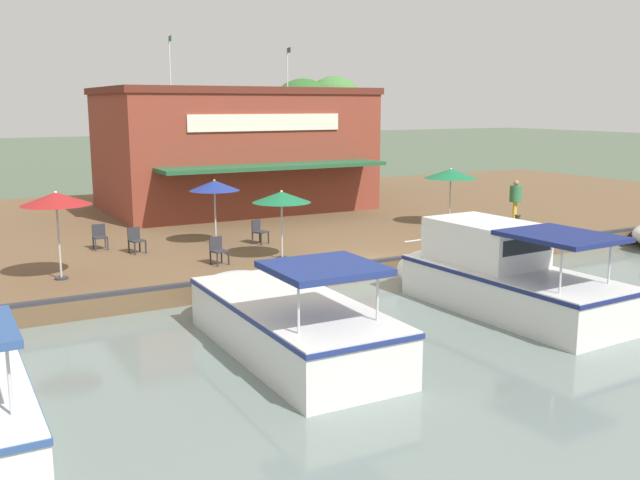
# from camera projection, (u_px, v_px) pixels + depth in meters

# --- Properties ---
(ground_plane) EXTENTS (220.00, 220.00, 0.00)m
(ground_plane) POSITION_uv_depth(u_px,v_px,m) (365.00, 284.00, 21.97)
(ground_plane) COLOR #4C5B47
(quay_deck) EXTENTS (22.00, 56.00, 0.60)m
(quay_deck) POSITION_uv_depth(u_px,v_px,m) (231.00, 223.00, 31.38)
(quay_deck) COLOR brown
(quay_deck) RESTS_ON ground
(quay_edge_fender) EXTENTS (0.20, 50.40, 0.10)m
(quay_edge_fender) POSITION_uv_depth(u_px,v_px,m) (363.00, 262.00, 21.93)
(quay_edge_fender) COLOR #2D2D33
(quay_edge_fender) RESTS_ON quay_deck
(waterfront_restaurant) EXTENTS (9.45, 11.81, 7.82)m
(waterfront_restaurant) POSITION_uv_depth(u_px,v_px,m) (233.00, 149.00, 33.51)
(waterfront_restaurant) COLOR brown
(waterfront_restaurant) RESTS_ON quay_deck
(patio_umbrella_back_row) EXTENTS (1.85, 1.85, 2.19)m
(patio_umbrella_back_row) POSITION_uv_depth(u_px,v_px,m) (281.00, 197.00, 22.34)
(patio_umbrella_back_row) COLOR #B7B7B7
(patio_umbrella_back_row) RESTS_ON quay_deck
(patio_umbrella_mid_patio_right) EXTENTS (1.92, 1.92, 2.50)m
(patio_umbrella_mid_patio_right) POSITION_uv_depth(u_px,v_px,m) (56.00, 199.00, 19.62)
(patio_umbrella_mid_patio_right) COLOR #B7B7B7
(patio_umbrella_mid_patio_right) RESTS_ON quay_deck
(patio_umbrella_mid_patio_left) EXTENTS (2.14, 2.14, 2.31)m
(patio_umbrella_mid_patio_left) POSITION_uv_depth(u_px,v_px,m) (451.00, 174.00, 28.82)
(patio_umbrella_mid_patio_left) COLOR #B7B7B7
(patio_umbrella_mid_patio_left) RESTS_ON quay_deck
(patio_umbrella_by_entrance) EXTENTS (1.75, 1.75, 2.29)m
(patio_umbrella_by_entrance) POSITION_uv_depth(u_px,v_px,m) (214.00, 186.00, 24.69)
(patio_umbrella_by_entrance) COLOR #B7B7B7
(patio_umbrella_by_entrance) RESTS_ON quay_deck
(cafe_chair_back_row_seat) EXTENTS (0.54, 0.54, 0.85)m
(cafe_chair_back_row_seat) POSITION_uv_depth(u_px,v_px,m) (136.00, 239.00, 23.48)
(cafe_chair_back_row_seat) COLOR #2D2D33
(cafe_chair_back_row_seat) RESTS_ON quay_deck
(cafe_chair_mid_patio) EXTENTS (0.59, 0.59, 0.85)m
(cafe_chair_mid_patio) POSITION_uv_depth(u_px,v_px,m) (259.00, 230.00, 25.09)
(cafe_chair_mid_patio) COLOR #2D2D33
(cafe_chair_mid_patio) RESTS_ON quay_deck
(cafe_chair_beside_entrance) EXTENTS (0.45, 0.45, 0.85)m
(cafe_chair_beside_entrance) POSITION_uv_depth(u_px,v_px,m) (100.00, 235.00, 24.10)
(cafe_chair_beside_entrance) COLOR #2D2D33
(cafe_chair_beside_entrance) RESTS_ON quay_deck
(cafe_chair_under_first_umbrella) EXTENTS (0.52, 0.52, 0.85)m
(cafe_chair_under_first_umbrella) POSITION_uv_depth(u_px,v_px,m) (218.00, 249.00, 21.83)
(cafe_chair_under_first_umbrella) COLOR #2D2D33
(cafe_chair_under_first_umbrella) RESTS_ON quay_deck
(person_mid_patio) EXTENTS (0.49, 0.49, 1.75)m
(person_mid_patio) POSITION_uv_depth(u_px,v_px,m) (516.00, 196.00, 29.64)
(person_mid_patio) COLOR gold
(person_mid_patio) RESTS_ON quay_deck
(motorboat_fourth_along) EXTENTS (7.30, 2.82, 2.32)m
(motorboat_fourth_along) POSITION_uv_depth(u_px,v_px,m) (492.00, 275.00, 19.10)
(motorboat_fourth_along) COLOR silver
(motorboat_fourth_along) RESTS_ON river_water
(motorboat_distant_upstream) EXTENTS (7.28, 2.56, 2.27)m
(motorboat_distant_upstream) POSITION_uv_depth(u_px,v_px,m) (279.00, 316.00, 16.07)
(motorboat_distant_upstream) COLOR silver
(motorboat_distant_upstream) RESTS_ON river_water
(mooring_post) EXTENTS (0.22, 0.22, 1.01)m
(mooring_post) POSITION_uv_depth(u_px,v_px,m) (517.00, 229.00, 25.17)
(mooring_post) COLOR #473323
(mooring_post) RESTS_ON quay_deck
(tree_behind_restaurant) EXTENTS (4.24, 4.04, 6.27)m
(tree_behind_restaurant) POSITION_uv_depth(u_px,v_px,m) (303.00, 117.00, 39.92)
(tree_behind_restaurant) COLOR brown
(tree_behind_restaurant) RESTS_ON quay_deck
(tree_downstream_bank) EXTENTS (3.59, 3.42, 6.42)m
(tree_downstream_bank) POSITION_uv_depth(u_px,v_px,m) (334.00, 109.00, 40.28)
(tree_downstream_bank) COLOR brown
(tree_downstream_bank) RESTS_ON quay_deck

